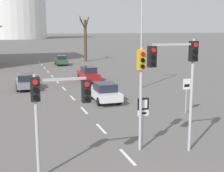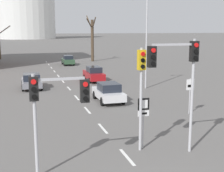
# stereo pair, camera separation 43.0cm
# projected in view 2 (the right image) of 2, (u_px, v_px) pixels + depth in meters

# --- Properties ---
(lane_stripe_0) EXTENTS (0.16, 2.00, 0.01)m
(lane_stripe_0) POSITION_uv_depth(u_px,v_px,m) (127.00, 157.00, 14.76)
(lane_stripe_0) COLOR silver
(lane_stripe_0) RESTS_ON ground_plane
(lane_stripe_1) EXTENTS (0.16, 2.00, 0.01)m
(lane_stripe_1) POSITION_uv_depth(u_px,v_px,m) (103.00, 128.00, 19.00)
(lane_stripe_1) COLOR silver
(lane_stripe_1) RESTS_ON ground_plane
(lane_stripe_2) EXTENTS (0.16, 2.00, 0.01)m
(lane_stripe_2) POSITION_uv_depth(u_px,v_px,m) (87.00, 110.00, 23.25)
(lane_stripe_2) COLOR silver
(lane_stripe_2) RESTS_ON ground_plane
(lane_stripe_3) EXTENTS (0.16, 2.00, 0.01)m
(lane_stripe_3) POSITION_uv_depth(u_px,v_px,m) (77.00, 98.00, 27.49)
(lane_stripe_3) COLOR silver
(lane_stripe_3) RESTS_ON ground_plane
(lane_stripe_4) EXTENTS (0.16, 2.00, 0.01)m
(lane_stripe_4) POSITION_uv_depth(u_px,v_px,m) (69.00, 88.00, 31.73)
(lane_stripe_4) COLOR silver
(lane_stripe_4) RESTS_ON ground_plane
(lane_stripe_5) EXTENTS (0.16, 2.00, 0.01)m
(lane_stripe_5) POSITION_uv_depth(u_px,v_px,m) (63.00, 81.00, 35.98)
(lane_stripe_5) COLOR silver
(lane_stripe_5) RESTS_ON ground_plane
(lane_stripe_6) EXTENTS (0.16, 2.00, 0.01)m
(lane_stripe_6) POSITION_uv_depth(u_px,v_px,m) (58.00, 76.00, 40.22)
(lane_stripe_6) COLOR silver
(lane_stripe_6) RESTS_ON ground_plane
(lane_stripe_7) EXTENTS (0.16, 2.00, 0.01)m
(lane_stripe_7) POSITION_uv_depth(u_px,v_px,m) (54.00, 71.00, 44.47)
(lane_stripe_7) COLOR silver
(lane_stripe_7) RESTS_ON ground_plane
(lane_stripe_8) EXTENTS (0.16, 2.00, 0.01)m
(lane_stripe_8) POSITION_uv_depth(u_px,v_px,m) (51.00, 68.00, 48.71)
(lane_stripe_8) COLOR silver
(lane_stripe_8) RESTS_ON ground_plane
(lane_stripe_9) EXTENTS (0.16, 2.00, 0.01)m
(lane_stripe_9) POSITION_uv_depth(u_px,v_px,m) (49.00, 65.00, 52.95)
(lane_stripe_9) COLOR silver
(lane_stripe_9) RESTS_ON ground_plane
(lane_stripe_10) EXTENTS (0.16, 2.00, 0.01)m
(lane_stripe_10) POSITION_uv_depth(u_px,v_px,m) (46.00, 62.00, 57.20)
(lane_stripe_10) COLOR silver
(lane_stripe_10) RESTS_ON ground_plane
(traffic_signal_centre_tall) EXTENTS (0.36, 0.34, 5.11)m
(traffic_signal_centre_tall) POSITION_uv_depth(u_px,v_px,m) (141.00, 80.00, 14.99)
(traffic_signal_centre_tall) COLOR #B2B2B7
(traffic_signal_centre_tall) RESTS_ON ground_plane
(traffic_signal_near_left) EXTENTS (2.38, 0.34, 4.27)m
(traffic_signal_near_left) POSITION_uv_depth(u_px,v_px,m) (53.00, 99.00, 12.43)
(traffic_signal_near_left) COLOR #B2B2B7
(traffic_signal_near_left) RESTS_ON ground_plane
(traffic_signal_near_right) EXTENTS (2.50, 0.34, 5.53)m
(traffic_signal_near_right) POSITION_uv_depth(u_px,v_px,m) (180.00, 68.00, 14.50)
(traffic_signal_near_right) COLOR #B2B2B7
(traffic_signal_near_right) RESTS_ON ground_plane
(route_sign_post) EXTENTS (0.60, 0.08, 2.66)m
(route_sign_post) POSITION_uv_depth(u_px,v_px,m) (143.00, 114.00, 15.56)
(route_sign_post) COLOR #B2B2B7
(route_sign_post) RESTS_ON ground_plane
(speed_limit_sign) EXTENTS (0.60, 0.08, 2.56)m
(speed_limit_sign) POSITION_uv_depth(u_px,v_px,m) (190.00, 90.00, 21.92)
(speed_limit_sign) COLOR #B2B2B7
(speed_limit_sign) RESTS_ON ground_plane
(street_lamp_right) EXTENTS (1.75, 0.36, 9.05)m
(street_lamp_right) POSITION_uv_depth(u_px,v_px,m) (144.00, 34.00, 30.78)
(street_lamp_right) COLOR #B2B2B7
(street_lamp_right) RESTS_ON ground_plane
(sedan_near_left) EXTENTS (1.98, 4.25, 1.54)m
(sedan_near_left) POSITION_uv_depth(u_px,v_px,m) (32.00, 81.00, 31.56)
(sedan_near_left) COLOR slate
(sedan_near_left) RESTS_ON ground_plane
(sedan_near_right) EXTENTS (1.93, 4.20, 1.60)m
(sedan_near_right) POSITION_uv_depth(u_px,v_px,m) (108.00, 92.00, 25.85)
(sedan_near_right) COLOR silver
(sedan_near_right) RESTS_ON ground_plane
(sedan_mid_centre) EXTENTS (1.80, 3.89, 1.62)m
(sedan_mid_centre) POSITION_uv_depth(u_px,v_px,m) (68.00, 60.00, 52.23)
(sedan_mid_centre) COLOR #2D4C33
(sedan_mid_centre) RESTS_ON ground_plane
(sedan_far_left) EXTENTS (1.76, 4.57, 1.72)m
(sedan_far_left) POSITION_uv_depth(u_px,v_px,m) (94.00, 74.00, 36.06)
(sedan_far_left) COLOR maroon
(sedan_far_left) RESTS_ON ground_plane
(bare_tree_right_near) EXTENTS (1.68, 4.90, 8.48)m
(bare_tree_right_near) POSITION_uv_depth(u_px,v_px,m) (92.00, 38.00, 57.65)
(bare_tree_right_near) COLOR #473828
(bare_tree_right_near) RESTS_ON ground_plane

